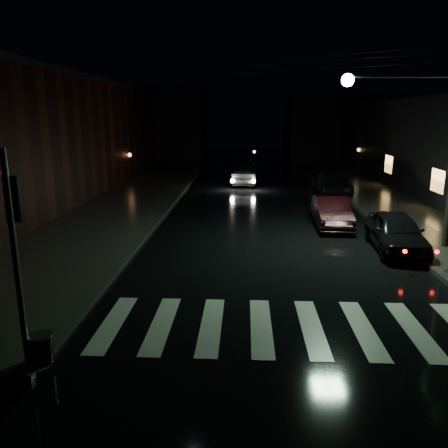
# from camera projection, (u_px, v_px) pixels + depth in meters

# --- Properties ---
(ground) EXTENTS (120.00, 120.00, 0.00)m
(ground) POSITION_uv_depth(u_px,v_px,m) (158.00, 334.00, 10.06)
(ground) COLOR black
(ground) RESTS_ON ground
(sidewalk_left) EXTENTS (6.00, 44.00, 0.15)m
(sidewalk_left) POSITION_uv_depth(u_px,v_px,m) (117.00, 207.00, 23.84)
(sidewalk_left) COLOR #282826
(sidewalk_left) RESTS_ON ground
(sidewalk_right) EXTENTS (4.00, 44.00, 0.15)m
(sidewalk_right) POSITION_uv_depth(u_px,v_px,m) (396.00, 209.00, 23.15)
(sidewalk_right) COLOR #282826
(sidewalk_right) RESTS_ON ground
(building_left) EXTENTS (10.00, 36.00, 7.00)m
(building_left) POSITION_uv_depth(u_px,v_px,m) (4.00, 141.00, 25.28)
(building_left) COLOR black
(building_left) RESTS_ON ground
(building_far_left) EXTENTS (14.00, 10.00, 8.00)m
(building_far_left) POSITION_uv_depth(u_px,v_px,m) (147.00, 123.00, 53.17)
(building_far_left) COLOR black
(building_far_left) RESTS_ON ground
(building_far_right) EXTENTS (14.00, 10.00, 7.00)m
(building_far_right) POSITION_uv_depth(u_px,v_px,m) (346.00, 128.00, 52.18)
(building_far_right) COLOR black
(building_far_right) RESTS_ON ground
(crosswalk) EXTENTS (9.00, 3.00, 0.01)m
(crosswalk) POSITION_uv_depth(u_px,v_px,m) (286.00, 327.00, 10.40)
(crosswalk) COLOR beige
(crosswalk) RESTS_ON ground
(signal_pole_corner) EXTENTS (0.68, 0.61, 4.20)m
(signal_pole_corner) POSITION_uv_depth(u_px,v_px,m) (29.00, 296.00, 8.37)
(signal_pole_corner) COLOR slate
(signal_pole_corner) RESTS_ON ground
(utility_pole) EXTENTS (4.92, 0.44, 8.00)m
(utility_pole) POSITION_uv_depth(u_px,v_px,m) (441.00, 125.00, 15.32)
(utility_pole) COLOR black
(utility_pole) RESTS_ON ground
(parked_car_a) EXTENTS (1.97, 4.31, 1.43)m
(parked_car_a) POSITION_uv_depth(u_px,v_px,m) (396.00, 232.00, 16.18)
(parked_car_a) COLOR black
(parked_car_a) RESTS_ON ground
(parked_car_b) EXTENTS (1.56, 4.11, 1.34)m
(parked_car_b) POSITION_uv_depth(u_px,v_px,m) (331.00, 212.00, 19.70)
(parked_car_b) COLOR black
(parked_car_b) RESTS_ON ground
(parked_car_c) EXTENTS (2.09, 4.94, 1.42)m
(parked_car_c) POSITION_uv_depth(u_px,v_px,m) (332.00, 183.00, 28.03)
(parked_car_c) COLOR black
(parked_car_c) RESTS_ON ground
(parked_car_d) EXTENTS (2.35, 4.91, 1.35)m
(parked_car_d) POSITION_uv_depth(u_px,v_px,m) (326.00, 178.00, 30.37)
(parked_car_d) COLOR black
(parked_car_d) RESTS_ON ground
(oncoming_car) EXTENTS (1.98, 4.83, 1.56)m
(oncoming_car) POSITION_uv_depth(u_px,v_px,m) (246.00, 174.00, 31.82)
(oncoming_car) COLOR black
(oncoming_car) RESTS_ON ground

